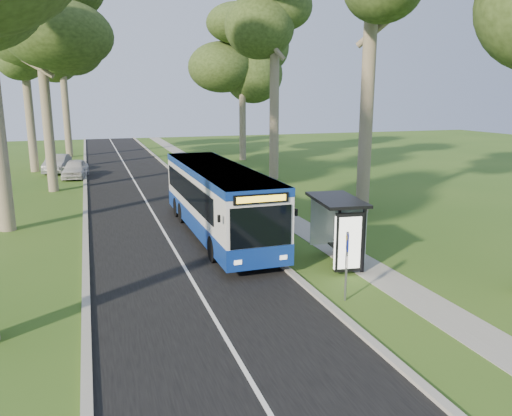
% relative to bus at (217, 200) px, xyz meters
% --- Properties ---
extents(ground, '(120.00, 120.00, 0.00)m').
position_rel_bus_xyz_m(ground, '(1.20, -4.00, -1.64)').
color(ground, '#31581B').
rests_on(ground, ground).
extents(road, '(7.00, 100.00, 0.02)m').
position_rel_bus_xyz_m(road, '(-2.30, 6.00, -1.63)').
color(road, black).
rests_on(road, ground).
extents(kerb_east, '(0.25, 100.00, 0.12)m').
position_rel_bus_xyz_m(kerb_east, '(1.20, 6.00, -1.58)').
color(kerb_east, '#9E9B93').
rests_on(kerb_east, ground).
extents(kerb_west, '(0.25, 100.00, 0.12)m').
position_rel_bus_xyz_m(kerb_west, '(-5.80, 6.00, -1.58)').
color(kerb_west, '#9E9B93').
rests_on(kerb_west, ground).
extents(centre_line, '(0.12, 100.00, 0.00)m').
position_rel_bus_xyz_m(centre_line, '(-2.30, 6.00, -1.62)').
color(centre_line, white).
rests_on(centre_line, road).
extents(footpath, '(1.50, 100.00, 0.02)m').
position_rel_bus_xyz_m(footpath, '(4.20, 6.00, -1.63)').
color(footpath, gray).
rests_on(footpath, ground).
extents(bus, '(2.58, 11.98, 3.17)m').
position_rel_bus_xyz_m(bus, '(0.00, 0.00, 0.00)').
color(bus, white).
rests_on(bus, ground).
extents(bus_stop_sign, '(0.15, 0.31, 2.23)m').
position_rel_bus_xyz_m(bus_stop_sign, '(1.92, -8.59, -0.23)').
color(bus_stop_sign, gray).
rests_on(bus_stop_sign, ground).
extents(bus_shelter, '(1.98, 3.14, 2.54)m').
position_rel_bus_xyz_m(bus_shelter, '(3.43, -5.64, 0.15)').
color(bus_shelter, black).
rests_on(bus_shelter, ground).
extents(litter_bin, '(0.59, 0.59, 1.04)m').
position_rel_bus_xyz_m(litter_bin, '(2.20, 0.46, -1.12)').
color(litter_bin, black).
rests_on(litter_bin, ground).
extents(car_white, '(2.22, 4.36, 1.42)m').
position_rel_bus_xyz_m(car_white, '(-6.48, 19.46, -0.93)').
color(car_white, silver).
rests_on(car_white, ground).
extents(car_silver, '(2.27, 4.66, 1.47)m').
position_rel_bus_xyz_m(car_silver, '(-7.95, 22.89, -0.91)').
color(car_silver, '#9E9FA5').
rests_on(car_silver, ground).
extents(tree_west_c, '(5.20, 5.20, 13.95)m').
position_rel_bus_xyz_m(tree_west_c, '(-7.80, 14.00, 8.70)').
color(tree_west_c, '#7A6B56').
rests_on(tree_west_c, ground).
extents(tree_west_d, '(5.20, 5.20, 15.31)m').
position_rel_bus_xyz_m(tree_west_d, '(-9.80, 24.00, 9.70)').
color(tree_west_d, '#7A6B56').
rests_on(tree_west_d, ground).
extents(tree_west_e, '(5.20, 5.20, 16.26)m').
position_rel_bus_xyz_m(tree_west_e, '(-7.30, 34.00, 10.40)').
color(tree_west_e, '#7A6B56').
rests_on(tree_west_e, ground).
extents(tree_east_c, '(5.20, 5.20, 16.85)m').
position_rel_bus_xyz_m(tree_east_c, '(8.00, 14.00, 10.83)').
color(tree_east_c, '#7A6B56').
rests_on(tree_east_c, ground).
extents(tree_east_d, '(5.20, 5.20, 13.91)m').
position_rel_bus_xyz_m(tree_east_d, '(9.20, 26.00, 8.67)').
color(tree_east_d, '#7A6B56').
rests_on(tree_east_d, ground).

